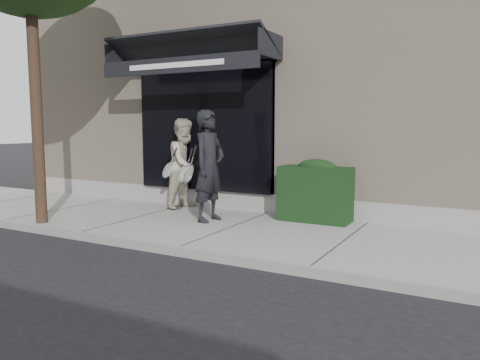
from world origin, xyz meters
The scene contains 7 objects.
ground centered at (0.00, 0.00, 0.00)m, with size 80.00×80.00×0.00m, color black.
sidewalk centered at (0.00, 0.00, 0.06)m, with size 20.00×3.00×0.12m, color gray.
curb centered at (0.00, -1.55, 0.07)m, with size 20.00×0.10×0.14m, color gray.
building_facade centered at (-0.01, 4.96, 2.74)m, with size 14.30×8.04×5.64m.
hedge centered at (1.10, 1.25, 0.66)m, with size 1.30×0.70×1.14m.
pedestrian_front centered at (-0.61, 0.28, 1.13)m, with size 0.72×0.89×2.03m.
pedestrian_back centered at (-1.78, 1.20, 1.07)m, with size 0.83×1.02×1.90m.
Camera 1 is at (3.94, -6.90, 1.87)m, focal length 35.00 mm.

